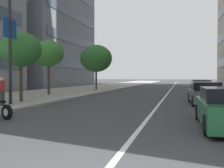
% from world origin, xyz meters
% --- Properties ---
extents(sidewalk_right_plaza, '(160.00, 9.34, 0.15)m').
position_xyz_m(sidewalk_right_plaza, '(30.00, 11.32, 0.07)').
color(sidewalk_right_plaza, '#A39E93').
rests_on(sidewalk_right_plaza, ground).
extents(lane_centre_stripe, '(110.00, 0.16, 0.01)m').
position_xyz_m(lane_centre_stripe, '(35.00, 0.00, 0.00)').
color(lane_centre_stripe, silver).
rests_on(lane_centre_stripe, ground).
extents(car_mid_block_traffic, '(4.69, 1.96, 1.40)m').
position_xyz_m(car_mid_block_traffic, '(14.38, -2.79, 0.66)').
color(car_mid_block_traffic, '#4C515B').
rests_on(car_mid_block_traffic, ground).
extents(car_lead_in_lane, '(4.26, 1.95, 1.42)m').
position_xyz_m(car_lead_in_lane, '(23.20, -3.21, 0.67)').
color(car_lead_in_lane, beige).
rests_on(car_lead_in_lane, ground).
extents(car_far_down_avenue, '(4.25, 1.83, 1.40)m').
position_xyz_m(car_far_down_avenue, '(30.74, -3.47, 0.67)').
color(car_far_down_avenue, beige).
rests_on(car_far_down_avenue, ground).
extents(street_lamp_with_banners, '(1.26, 2.64, 8.84)m').
position_xyz_m(street_lamp_with_banners, '(9.97, 7.83, 5.37)').
color(street_lamp_with_banners, '#232326').
rests_on(street_lamp_with_banners, sidewalk_right_plaza).
extents(street_tree_mid_sidewalk, '(2.62, 2.62, 4.44)m').
position_xyz_m(street_tree_mid_sidewalk, '(11.68, 8.60, 3.46)').
color(street_tree_mid_sidewalk, '#473323').
rests_on(street_tree_mid_sidewalk, sidewalk_right_plaza).
extents(street_tree_near_plaza_corner, '(2.75, 2.75, 4.84)m').
position_xyz_m(street_tree_near_plaza_corner, '(18.41, 10.13, 3.80)').
color(street_tree_near_plaza_corner, '#473323').
rests_on(street_tree_near_plaza_corner, sidewalk_right_plaza).
extents(street_tree_by_lamp_post, '(3.89, 3.89, 5.48)m').
position_xyz_m(street_tree_by_lamp_post, '(28.00, 8.72, 3.98)').
color(street_tree_by_lamp_post, '#473323').
rests_on(street_tree_by_lamp_post, sidewalk_right_plaza).
extents(pedestrian_on_plaza, '(0.48, 0.45, 1.54)m').
position_xyz_m(pedestrian_on_plaza, '(9.17, 8.13, 0.92)').
color(pedestrian_on_plaza, '#2D2D33').
rests_on(pedestrian_on_plaza, sidewalk_right_plaza).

